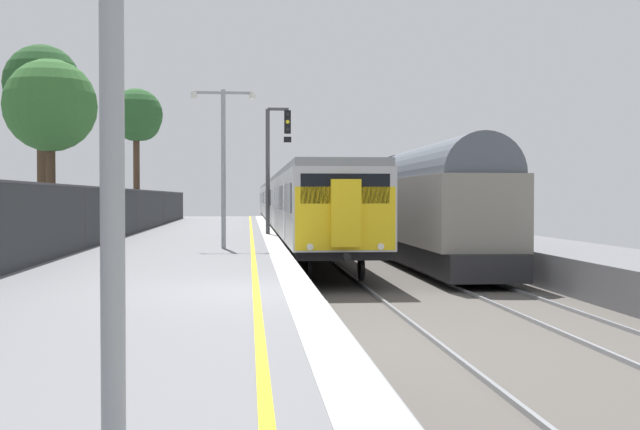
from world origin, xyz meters
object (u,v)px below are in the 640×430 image
platform_lamp_mid (223,153)px  background_tree_right (40,87)px  commuter_train_at_platform (288,202)px  signal_gantry (274,156)px  background_tree_back (138,118)px  freight_train_adjacent_track (379,201)px  background_tree_left (51,108)px

platform_lamp_mid → background_tree_right: background_tree_right is taller
commuter_train_at_platform → background_tree_right: bearing=-118.4°
signal_gantry → background_tree_back: bearing=115.6°
freight_train_adjacent_track → background_tree_left: (-13.43, -11.86, 3.32)m
platform_lamp_mid → background_tree_left: background_tree_left is taller
platform_lamp_mid → freight_train_adjacent_track: bearing=64.9°
commuter_train_at_platform → signal_gantry: size_ratio=11.78×
background_tree_right → background_tree_left: bearing=-71.5°
background_tree_left → signal_gantry: bearing=36.8°
background_tree_back → commuter_train_at_platform: bearing=9.0°
freight_train_adjacent_track → background_tree_back: 17.87m
platform_lamp_mid → background_tree_right: (-7.45, 7.87, 3.01)m
signal_gantry → background_tree_right: (-9.30, -1.89, 2.59)m
commuter_train_at_platform → background_tree_right: size_ratio=8.37×
commuter_train_at_platform → background_tree_right: 23.13m
freight_train_adjacent_track → background_tree_right: bearing=-152.2°
platform_lamp_mid → commuter_train_at_platform: bearing=83.1°
background_tree_right → background_tree_back: 18.49m
commuter_train_at_platform → background_tree_right: (-10.79, -19.92, 4.69)m
background_tree_left → background_tree_back: 22.57m
background_tree_left → background_tree_right: (-1.36, 4.06, 1.26)m
commuter_train_at_platform → freight_train_adjacent_track: (4.00, -12.13, 0.11)m
background_tree_right → background_tree_back: background_tree_back is taller
signal_gantry → background_tree_right: bearing=-168.5°
platform_lamp_mid → background_tree_left: 7.39m
commuter_train_at_platform → signal_gantry: signal_gantry is taller
commuter_train_at_platform → background_tree_left: background_tree_left is taller
background_tree_left → background_tree_right: background_tree_right is taller
freight_train_adjacent_track → background_tree_back: bearing=141.6°
background_tree_left → background_tree_back: size_ratio=0.77×
signal_gantry → background_tree_left: 10.01m
signal_gantry → background_tree_back: size_ratio=0.65×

